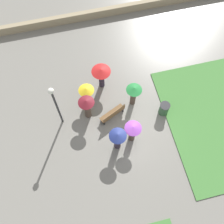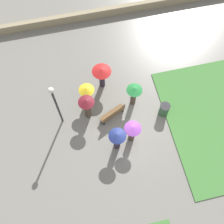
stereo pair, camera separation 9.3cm
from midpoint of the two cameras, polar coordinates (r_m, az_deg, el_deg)
The scene contains 12 objects.
ground_plane at distance 17.02m, azimuth 3.43°, elevation -4.20°, with size 90.00×90.00×0.00m, color slate.
lawn_patch_near at distance 18.52m, azimuth 21.01°, elevation -1.43°, with size 6.39×8.41×0.06m.
parapet_wall at distance 21.90m, azimuth -3.46°, elevation 19.31°, with size 45.00×0.35×0.67m.
park_bench at distance 16.98m, azimuth 0.02°, elevation -0.36°, with size 1.68×1.06×0.90m.
lamp_post at distance 15.30m, azimuth -11.64°, elevation 1.98°, with size 0.32×0.32×3.90m.
trash_bin at distance 17.40m, azimuth 10.36°, elevation 0.64°, with size 0.62×0.62×0.94m.
crowd_person_red at distance 17.36m, azimuth -2.35°, elevation 7.77°, with size 1.19×1.19×1.80m.
crowd_person_navy at distance 15.59m, azimuth 0.98°, elevation -5.48°, with size 0.98×0.98×1.86m.
crowd_person_yellow at distance 16.92m, azimuth -5.31°, elevation 3.77°, with size 0.94×0.94×1.74m.
crowd_person_maroon at distance 16.41m, azimuth -5.28°, elevation 1.17°, with size 0.95×0.95×1.92m.
crowd_person_purple at distance 15.83m, azimuth 4.04°, elevation -3.87°, with size 0.96×0.96×1.76m.
crowd_person_green at distance 16.78m, azimuth 4.27°, elevation 3.96°, with size 0.95×0.95×1.82m.
Camera 1 is at (2.50, 5.75, 15.83)m, focal length 45.00 mm.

